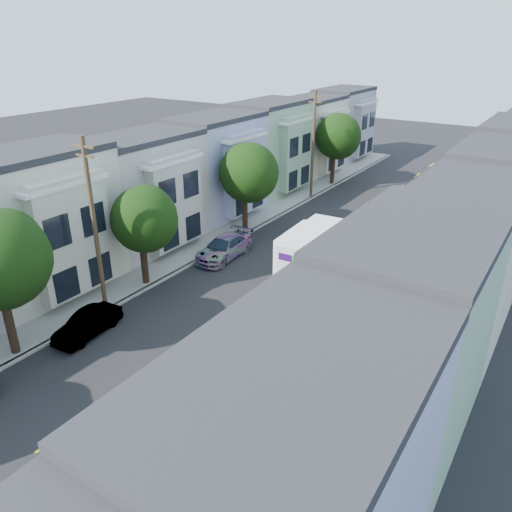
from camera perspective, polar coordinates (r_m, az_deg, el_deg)
The scene contains 22 objects.
ground at distance 25.75m, azimuth -10.71°, elevation -11.72°, with size 160.00×160.00×0.00m, color black.
road_slab at distance 36.38m, azimuth 5.59°, elevation -0.13°, with size 12.00×70.00×0.02m, color black.
curb_left at distance 39.26m, azimuth -2.22°, elevation 1.95°, with size 0.30×70.00×0.15m, color gray.
curb_right at distance 34.28m, azimuth 14.54°, elevation -2.31°, with size 0.30×70.00×0.15m, color gray.
sidewalk_left at distance 39.98m, azimuth -3.74°, elevation 2.34°, with size 2.60×70.00×0.15m, color gray.
sidewalk_right at distance 33.96m, azimuth 16.59°, elevation -2.82°, with size 2.60×70.00×0.15m, color gray.
centerline at distance 36.39m, azimuth 5.59°, elevation -0.14°, with size 0.12×70.00×0.01m, color gold.
townhouse_row_left at distance 42.26m, azimuth -7.88°, elevation 3.28°, with size 5.00×70.00×8.50m, color beige.
townhouse_row_right at distance 33.33m, azimuth 22.78°, elevation -4.47°, with size 5.00×70.00×8.50m, color beige.
tree_c at distance 31.21m, azimuth -12.75°, elevation 4.10°, with size 4.11×4.11×6.59m.
tree_d at distance 39.41m, azimuth -0.94°, elevation 9.48°, with size 4.70×4.70×7.28m.
tree_e at distance 53.45m, azimuth 9.28°, elevation 13.33°, with size 4.70×4.70×7.50m.
tree_far_r at distance 47.45m, azimuth 22.57°, elevation 8.81°, with size 2.81×2.81×5.27m.
utility_pole_near at distance 28.78m, azimuth -17.95°, elevation 3.13°, with size 1.60×0.26×10.00m.
utility_pole_far at distance 48.62m, azimuth 6.54°, elevation 12.45°, with size 1.60×0.26×10.00m.
fedex_truck at distance 33.61m, azimuth 6.38°, elevation 0.96°, with size 2.52×6.53×3.13m.
lead_sedan at distance 39.67m, azimuth 11.32°, elevation 2.73°, with size 2.04×4.84×1.45m, color black.
parked_left_c at distance 28.36m, azimuth -18.68°, elevation -7.43°, with size 1.40×3.97×1.32m, color #AAAAAA.
parked_left_d at distance 35.99m, azimuth -3.68°, elevation 0.98°, with size 2.14×5.09×1.53m, color #541507.
parked_right_b at distance 22.74m, azimuth -1.65°, elevation -14.67°, with size 1.85×4.41×1.32m, color white.
parked_right_c at distance 37.75m, azimuth 15.03°, elevation 1.23°, with size 2.41×5.22×1.45m, color black.
parked_right_d at distance 47.04m, azimuth 19.15°, elevation 5.13°, with size 1.75×4.16×1.25m, color black.
Camera 1 is at (15.14, -14.53, 14.93)m, focal length 35.00 mm.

